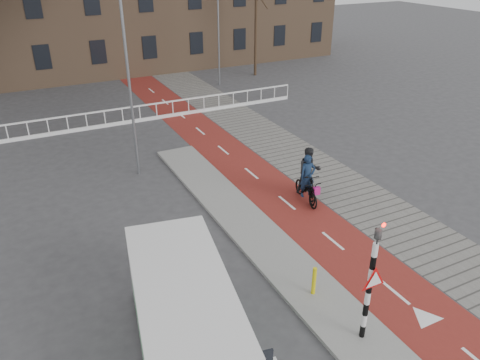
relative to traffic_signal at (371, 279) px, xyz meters
name	(u,v)px	position (x,y,z in m)	size (l,w,h in m)	color
ground	(333,287)	(0.60, 2.02, -1.99)	(120.00, 120.00, 0.00)	#38383A
bike_lane	(232,157)	(2.10, 12.02, -1.98)	(2.50, 60.00, 0.01)	maroon
sidewalk	(282,147)	(4.90, 12.02, -1.98)	(3.00, 60.00, 0.01)	slate
curb_island	(250,227)	(-0.10, 6.02, -1.93)	(1.80, 16.00, 0.12)	gray
traffic_signal	(371,279)	(0.00, 0.00, 0.00)	(0.80, 0.80, 3.68)	black
bollard	(314,281)	(-0.17, 1.97, -1.42)	(0.12, 0.12, 0.90)	#D6C50B
cyclist_near	(307,186)	(2.86, 6.81, -1.32)	(0.93, 1.98, 1.98)	black
cyclist_far	(308,178)	(3.05, 7.01, -1.08)	(1.21, 2.13, 2.17)	black
van	(184,317)	(-4.23, 1.60, -0.77)	(3.06, 5.68, 2.31)	silver
railing	(68,128)	(-4.40, 19.02, -1.68)	(28.00, 0.10, 0.99)	silver
tree_right	(256,24)	(10.75, 25.62, 1.86)	(0.21, 0.21, 7.70)	black
streetlight_near	(129,81)	(-2.41, 12.31, 2.24)	(0.12, 0.12, 8.46)	slate
streetlight_right	(218,34)	(7.05, 24.29, 1.62)	(0.12, 0.12, 7.23)	slate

